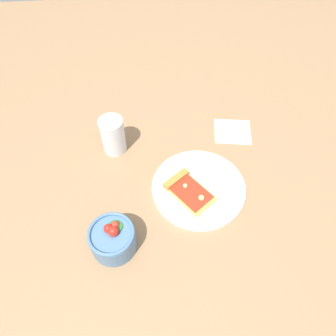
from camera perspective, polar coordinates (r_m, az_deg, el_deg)
ground_plane at (r=0.84m, az=2.36°, el=-5.85°), size 2.40×2.40×0.00m
plate at (r=0.86m, az=5.65°, el=-3.67°), size 0.26×0.26×0.01m
pizza_slice_main at (r=0.84m, az=3.54°, el=-4.00°), size 0.15×0.14×0.02m
salad_bowl at (r=0.76m, az=-10.14°, el=-12.71°), size 0.11×0.11×0.09m
soda_glass at (r=0.92m, az=-10.06°, el=5.72°), size 0.07×0.07×0.12m
paper_napkin at (r=1.02m, az=11.82°, el=6.63°), size 0.12×0.13×0.00m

